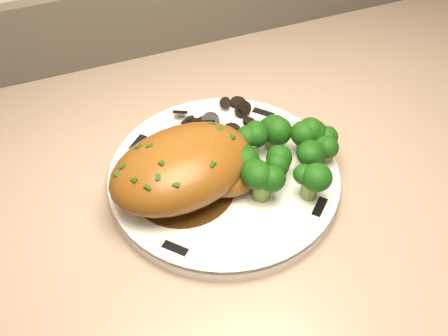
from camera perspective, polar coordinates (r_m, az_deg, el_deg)
name	(u,v)px	position (r m, az deg, el deg)	size (l,w,h in m)	color
plate	(224,179)	(0.69, 0.00, -1.10)	(0.28, 0.28, 0.02)	white
rim_accent_0	(263,113)	(0.76, 4.00, 5.61)	(0.03, 0.01, 0.00)	black
rim_accent_1	(138,143)	(0.73, -8.74, 2.56)	(0.03, 0.01, 0.00)	black
rim_accent_2	(175,248)	(0.61, -4.99, -8.14)	(0.03, 0.01, 0.00)	black
rim_accent_3	(320,207)	(0.66, 9.70, -3.93)	(0.03, 0.01, 0.00)	black
gravy_pool	(183,187)	(0.67, -4.17, -1.93)	(0.12, 0.12, 0.00)	#3D210B
chicken_breast	(188,168)	(0.64, -3.73, -0.03)	(0.20, 0.15, 0.07)	brown
mushroom_pile	(212,128)	(0.73, -1.20, 4.13)	(0.10, 0.08, 0.03)	black
broccoli_florets	(285,155)	(0.67, 6.22, 1.28)	(0.14, 0.12, 0.05)	olive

